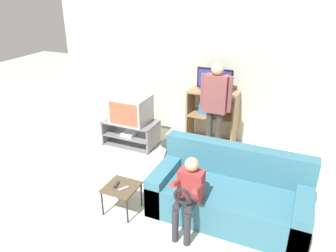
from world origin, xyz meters
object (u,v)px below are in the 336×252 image
person_seated_child (189,191)px  tv_stand (131,133)px  couch (230,195)px  folding_stool (172,150)px  media_shelf (212,117)px  remote_control_black (116,185)px  television_flat (215,81)px  television_main (131,109)px  snack_table (122,189)px  person_standing_adult (215,102)px  remote_control_white (124,189)px

person_seated_child → tv_stand: bearing=135.5°
tv_stand → couch: 2.53m
folding_stool → tv_stand: bearing=146.2°
media_shelf → remote_control_black: bearing=-102.9°
media_shelf → folding_stool: (-0.18, -1.45, -0.01)m
tv_stand → television_flat: bearing=25.9°
folding_stool → couch: size_ratio=0.32×
media_shelf → television_main: bearing=-154.5°
television_main → folding_stool: size_ratio=1.01×
snack_table → person_standing_adult: size_ratio=0.25×
snack_table → folding_stool: bearing=72.4°
television_main → tv_stand: bearing=-147.0°
remote_control_black → person_standing_adult: size_ratio=0.09×
television_flat → person_seated_child: size_ratio=0.65×
couch → person_standing_adult: size_ratio=1.19×
remote_control_white → couch: 1.38m
remote_control_white → person_standing_adult: (0.60, 1.98, 0.62)m
remote_control_white → television_flat: bearing=111.8°
television_main → television_flat: television_flat is taller
folding_stool → person_seated_child: 1.18m
television_flat → folding_stool: (-0.18, -1.46, -0.71)m
television_flat → remote_control_black: (-0.56, -2.44, -0.83)m
folding_stool → remote_control_black: (-0.38, -0.98, -0.12)m
tv_stand → folding_stool: size_ratio=1.54×
tv_stand → media_shelf: bearing=25.6°
snack_table → remote_control_white: 0.09m
folding_stool → remote_control_white: folding_stool is taller
television_flat → person_standing_adult: 0.56m
television_main → media_shelf: (1.34, 0.64, -0.18)m
television_flat → folding_stool: 1.63m
snack_table → television_main: bearing=115.7°
television_flat → couch: bearing=-66.6°
television_main → couch: size_ratio=0.32×
remote_control_black → person_standing_adult: (0.74, 1.95, 0.62)m
folding_stool → media_shelf: bearing=83.1°
media_shelf → remote_control_black: 2.50m
media_shelf → remote_control_white: (-0.42, -2.47, -0.13)m
television_main → media_shelf: bearing=25.5°
snack_table → couch: 1.42m
television_flat → media_shelf: bearing=-120.6°
television_flat → couch: (0.83, -1.92, -0.93)m
remote_control_white → snack_table: bearing=178.3°
person_standing_adult → person_seated_child: bearing=-82.0°
television_main → television_flat: (1.35, 0.65, 0.52)m
couch → person_seated_child: size_ratio=2.00×
television_main → person_standing_adult: size_ratio=0.38×
folding_stool → person_seated_child: bearing=-57.5°
media_shelf → tv_stand: bearing=-154.4°
snack_table → remote_control_white: bearing=-33.3°
tv_stand → remote_control_white: 2.05m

